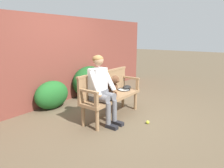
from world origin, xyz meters
name	(u,v)px	position (x,y,z in m)	size (l,w,h in m)	color
ground_plane	(112,117)	(0.00, 0.00, 0.00)	(40.00, 40.00, 0.00)	brown
brick_garden_fence	(54,60)	(0.00, 1.82, 1.09)	(8.00, 0.30, 2.18)	brown
hedge_bush_far_right	(89,81)	(0.87, 1.42, 0.43)	(1.08, 0.74, 0.86)	#194C1E
hedge_bush_mid_left	(52,95)	(-0.40, 1.46, 0.33)	(0.88, 0.54, 0.66)	#1E5B23
garden_bench	(112,99)	(0.00, 0.00, 0.40)	(1.55, 0.47, 0.47)	#93704C
bench_backrest	(104,83)	(0.00, 0.20, 0.72)	(1.59, 0.06, 0.50)	#93704C
bench_armrest_left_end	(92,95)	(-0.73, -0.08, 0.67)	(0.06, 0.47, 0.28)	#93704C
bench_armrest_right_end	(133,81)	(0.73, -0.08, 0.67)	(0.06, 0.47, 0.28)	#93704C
person_seated	(101,87)	(-0.37, -0.01, 0.74)	(0.56, 0.63, 1.34)	black
dog_on_bench	(112,86)	(-0.03, -0.02, 0.69)	(0.29, 0.45, 0.45)	brown
tennis_racket	(123,90)	(0.52, 0.07, 0.48)	(0.37, 0.58, 0.03)	black
baseball_glove	(127,87)	(0.64, 0.03, 0.51)	(0.22, 0.17, 0.09)	black
tennis_ball	(148,122)	(0.12, -0.78, 0.03)	(0.07, 0.07, 0.07)	#CCDB33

